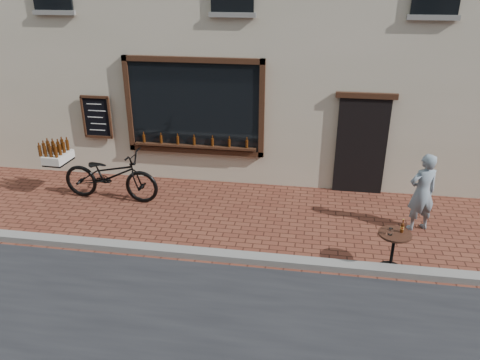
# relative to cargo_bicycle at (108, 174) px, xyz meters

# --- Properties ---
(ground) EXTENTS (90.00, 90.00, 0.00)m
(ground) POSITION_rel_cargo_bicycle_xyz_m (3.57, -2.17, -0.59)
(ground) COLOR #58291C
(ground) RESTS_ON ground
(kerb) EXTENTS (90.00, 0.25, 0.12)m
(kerb) POSITION_rel_cargo_bicycle_xyz_m (3.57, -1.97, -0.53)
(kerb) COLOR slate
(kerb) RESTS_ON ground
(cargo_bicycle) EXTENTS (2.64, 0.88, 1.24)m
(cargo_bicycle) POSITION_rel_cargo_bicycle_xyz_m (0.00, 0.00, 0.00)
(cargo_bicycle) COLOR black
(cargo_bicycle) RESTS_ON ground
(bistro_table) EXTENTS (0.55, 0.55, 0.94)m
(bistro_table) POSITION_rel_cargo_bicycle_xyz_m (5.84, -1.82, -0.09)
(bistro_table) COLOR black
(bistro_table) RESTS_ON ground
(pedestrian) EXTENTS (0.68, 0.57, 1.58)m
(pedestrian) POSITION_rel_cargo_bicycle_xyz_m (6.54, -0.30, 0.20)
(pedestrian) COLOR gray
(pedestrian) RESTS_ON ground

